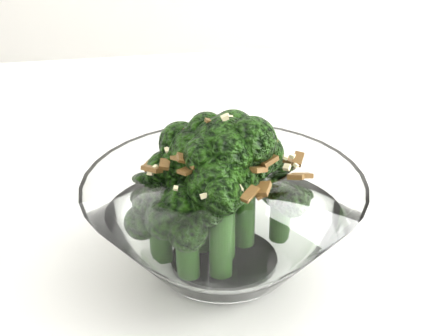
# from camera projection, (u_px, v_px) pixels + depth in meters

# --- Properties ---
(table) EXTENTS (1.37, 1.09, 0.75)m
(table) POSITION_uv_depth(u_px,v_px,m) (270.00, 245.00, 0.60)
(table) COLOR white
(table) RESTS_ON ground
(broccoli_dish) EXTENTS (0.20, 0.20, 0.13)m
(broccoli_dish) POSITION_uv_depth(u_px,v_px,m) (222.00, 213.00, 0.44)
(broccoli_dish) COLOR white
(broccoli_dish) RESTS_ON table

